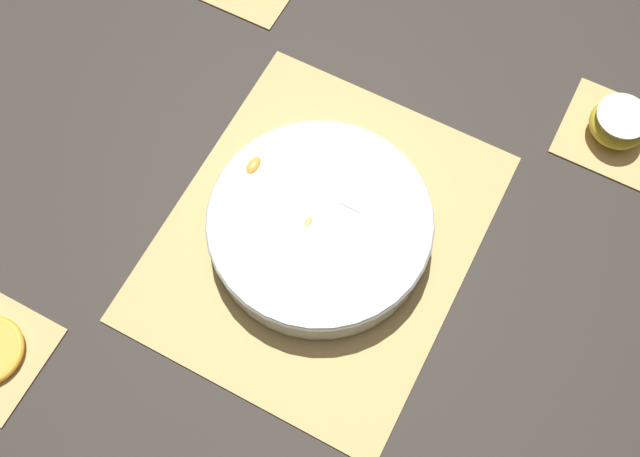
{
  "coord_description": "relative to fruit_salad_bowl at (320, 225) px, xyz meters",
  "views": [
    {
      "loc": [
        0.33,
        0.17,
        0.92
      ],
      "look_at": [
        0.0,
        0.0,
        0.03
      ],
      "focal_mm": 42.0,
      "sensor_mm": 36.0,
      "label": 1
    }
  ],
  "objects": [
    {
      "name": "coaster_mat_far_left",
      "position": [
        -0.33,
        0.29,
        -0.03
      ],
      "size": [
        0.14,
        0.14,
        0.01
      ],
      "color": "tan",
      "rests_on": "ground_plane"
    },
    {
      "name": "apple_half",
      "position": [
        -0.33,
        0.29,
        -0.01
      ],
      "size": [
        0.08,
        0.08,
        0.04
      ],
      "color": "gold",
      "rests_on": "coaster_mat_far_left"
    },
    {
      "name": "fruit_salad_bowl",
      "position": [
        0.0,
        0.0,
        0.0
      ],
      "size": [
        0.29,
        0.29,
        0.06
      ],
      "color": "silver",
      "rests_on": "bamboo_mat_center"
    },
    {
      "name": "ground_plane",
      "position": [
        0.0,
        -0.0,
        -0.04
      ],
      "size": [
        6.0,
        6.0,
        0.0
      ],
      "primitive_type": "plane",
      "color": "#2D2823"
    },
    {
      "name": "bamboo_mat_center",
      "position": [
        0.0,
        -0.0,
        -0.03
      ],
      "size": [
        0.47,
        0.39,
        0.01
      ],
      "color": "tan",
      "rests_on": "ground_plane"
    }
  ]
}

